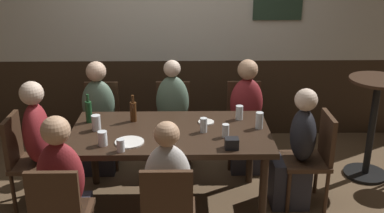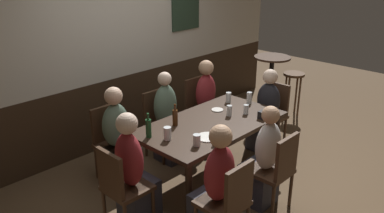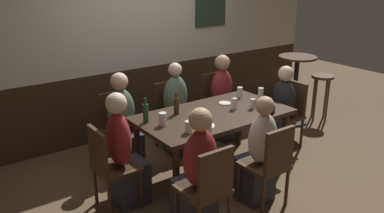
# 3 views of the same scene
# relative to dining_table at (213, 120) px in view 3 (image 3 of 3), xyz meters

# --- Properties ---
(ground_plane) EXTENTS (12.00, 12.00, 0.00)m
(ground_plane) POSITION_rel_dining_table_xyz_m (0.00, 0.00, -0.66)
(ground_plane) COLOR brown
(wall_back) EXTENTS (6.40, 0.13, 2.60)m
(wall_back) POSITION_rel_dining_table_xyz_m (0.01, 1.65, 0.64)
(wall_back) COLOR #332316
(wall_back) RESTS_ON ground_plane
(dining_table) EXTENTS (1.75, 0.95, 0.74)m
(dining_table) POSITION_rel_dining_table_xyz_m (0.00, 0.00, 0.00)
(dining_table) COLOR black
(dining_table) RESTS_ON ground_plane
(chair_head_east) EXTENTS (0.40, 0.40, 0.88)m
(chair_head_east) POSITION_rel_dining_table_xyz_m (1.29, 0.00, -0.17)
(chair_head_east) COLOR #422B1C
(chair_head_east) RESTS_ON ground_plane
(chair_left_near) EXTENTS (0.40, 0.40, 0.88)m
(chair_left_near) POSITION_rel_dining_table_xyz_m (-0.77, -0.89, -0.17)
(chair_left_near) COLOR #422B1C
(chair_left_near) RESTS_ON ground_plane
(chair_head_west) EXTENTS (0.40, 0.40, 0.88)m
(chair_head_west) POSITION_rel_dining_table_xyz_m (-1.29, 0.00, -0.17)
(chair_head_west) COLOR #422B1C
(chair_head_west) RESTS_ON ground_plane
(chair_mid_far) EXTENTS (0.40, 0.40, 0.88)m
(chair_mid_far) POSITION_rel_dining_table_xyz_m (0.00, 0.89, -0.17)
(chair_mid_far) COLOR #422B1C
(chair_mid_far) RESTS_ON ground_plane
(chair_right_far) EXTENTS (0.40, 0.40, 0.88)m
(chair_right_far) POSITION_rel_dining_table_xyz_m (0.77, 0.89, -0.17)
(chair_right_far) COLOR #422B1C
(chair_right_far) RESTS_ON ground_plane
(chair_left_far) EXTENTS (0.40, 0.40, 0.88)m
(chair_left_far) POSITION_rel_dining_table_xyz_m (-0.77, 0.89, -0.17)
(chair_left_far) COLOR #422B1C
(chair_left_far) RESTS_ON ground_plane
(chair_mid_near) EXTENTS (0.40, 0.40, 0.88)m
(chair_mid_near) POSITION_rel_dining_table_xyz_m (0.00, -0.89, -0.17)
(chair_mid_near) COLOR #422B1C
(chair_mid_near) RESTS_ON ground_plane
(person_head_east) EXTENTS (0.37, 0.34, 1.12)m
(person_head_east) POSITION_rel_dining_table_xyz_m (1.13, 0.00, -0.19)
(person_head_east) COLOR #2D2D38
(person_head_east) RESTS_ON ground_plane
(person_left_near) EXTENTS (0.34, 0.37, 1.19)m
(person_left_near) POSITION_rel_dining_table_xyz_m (-0.77, -0.73, -0.16)
(person_left_near) COLOR #2D2D38
(person_left_near) RESTS_ON ground_plane
(person_head_west) EXTENTS (0.37, 0.34, 1.20)m
(person_head_west) POSITION_rel_dining_table_xyz_m (-1.13, 0.00, -0.15)
(person_head_west) COLOR #2D2D38
(person_head_west) RESTS_ON ground_plane
(person_mid_far) EXTENTS (0.34, 0.37, 1.18)m
(person_mid_far) POSITION_rel_dining_table_xyz_m (-0.00, 0.73, -0.17)
(person_mid_far) COLOR #2D2D38
(person_mid_far) RESTS_ON ground_plane
(person_right_far) EXTENTS (0.34, 0.37, 1.18)m
(person_right_far) POSITION_rel_dining_table_xyz_m (0.77, 0.73, -0.16)
(person_right_far) COLOR #2D2D38
(person_right_far) RESTS_ON ground_plane
(person_left_far) EXTENTS (0.34, 0.37, 1.16)m
(person_left_far) POSITION_rel_dining_table_xyz_m (-0.77, 0.73, -0.17)
(person_left_far) COLOR #2D2D38
(person_left_far) RESTS_ON ground_plane
(person_mid_near) EXTENTS (0.34, 0.37, 1.14)m
(person_mid_near) POSITION_rel_dining_table_xyz_m (0.00, -0.73, -0.18)
(person_mid_near) COLOR #2D2D38
(person_mid_near) RESTS_ON ground_plane
(tumbler_water) EXTENTS (0.06, 0.06, 0.10)m
(tumbler_water) POSITION_rel_dining_table_xyz_m (-0.38, -0.40, 0.12)
(tumbler_water) COLOR silver
(tumbler_water) RESTS_ON dining_table
(beer_glass_half) EXTENTS (0.06, 0.06, 0.12)m
(beer_glass_half) POSITION_rel_dining_table_xyz_m (0.47, -0.14, 0.13)
(beer_glass_half) COLOR silver
(beer_glass_half) RESTS_ON dining_table
(tumbler_short) EXTENTS (0.07, 0.07, 0.13)m
(tumbler_short) POSITION_rel_dining_table_xyz_m (0.63, 0.26, 0.13)
(tumbler_short) COLOR silver
(tumbler_short) RESTS_ON dining_table
(pint_glass_stout) EXTENTS (0.07, 0.07, 0.15)m
(pint_glass_stout) POSITION_rel_dining_table_xyz_m (0.79, 0.04, 0.14)
(pint_glass_stout) COLOR silver
(pint_glass_stout) RESTS_ON dining_table
(beer_glass_tall) EXTENTS (0.08, 0.08, 0.12)m
(beer_glass_tall) POSITION_rel_dining_table_xyz_m (-0.54, -0.29, 0.13)
(beer_glass_tall) COLOR silver
(beer_glass_tall) RESTS_ON dining_table
(pint_glass_amber) EXTENTS (0.06, 0.06, 0.13)m
(pint_glass_amber) POSITION_rel_dining_table_xyz_m (0.29, -0.03, 0.14)
(pint_glass_amber) COLOR silver
(pint_glass_amber) RESTS_ON dining_table
(pint_glass_pale) EXTENTS (0.08, 0.08, 0.14)m
(pint_glass_pale) POSITION_rel_dining_table_xyz_m (-0.65, 0.03, 0.14)
(pint_glass_pale) COLOR silver
(pint_glass_pale) RESTS_ON dining_table
(beer_bottle_green) EXTENTS (0.06, 0.06, 0.27)m
(beer_bottle_green) POSITION_rel_dining_table_xyz_m (-0.75, 0.21, 0.18)
(beer_bottle_green) COLOR #194723
(beer_bottle_green) RESTS_ON dining_table
(beer_bottle_brown) EXTENTS (0.06, 0.06, 0.25)m
(beer_bottle_brown) POSITION_rel_dining_table_xyz_m (-0.35, 0.23, 0.18)
(beer_bottle_brown) COLOR #42230F
(beer_bottle_brown) RESTS_ON dining_table
(plate_white_large) EXTENTS (0.24, 0.24, 0.01)m
(plate_white_large) POSITION_rel_dining_table_xyz_m (-0.33, -0.24, 0.08)
(plate_white_large) COLOR white
(plate_white_large) RESTS_ON dining_table
(plate_white_small) EXTENTS (0.15, 0.15, 0.01)m
(plate_white_small) POSITION_rel_dining_table_xyz_m (0.32, 0.18, 0.08)
(plate_white_small) COLOR white
(plate_white_small) RESTS_ON dining_table
(condiment_caddy) EXTENTS (0.11, 0.09, 0.09)m
(condiment_caddy) POSITION_rel_dining_table_xyz_m (0.50, -0.37, 0.12)
(condiment_caddy) COLOR black
(condiment_caddy) RESTS_ON dining_table
(side_bar_table) EXTENTS (0.56, 0.56, 1.05)m
(side_bar_table) POSITION_rel_dining_table_xyz_m (2.01, 0.51, -0.05)
(side_bar_table) COLOR black
(side_bar_table) RESTS_ON ground_plane
(bar_stool) EXTENTS (0.34, 0.34, 0.72)m
(bar_stool) POSITION_rel_dining_table_xyz_m (2.46, 0.36, -0.10)
(bar_stool) COLOR #513521
(bar_stool) RESTS_ON ground_plane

